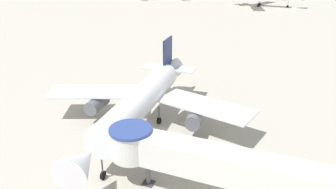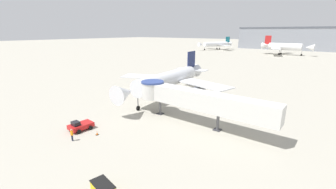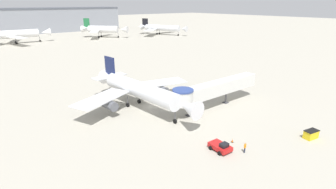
{
  "view_description": "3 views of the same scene",
  "coord_description": "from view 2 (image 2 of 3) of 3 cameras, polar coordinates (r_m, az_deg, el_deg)",
  "views": [
    {
      "loc": [
        14.87,
        -32.55,
        20.87
      ],
      "look_at": [
        1.02,
        1.65,
        5.2
      ],
      "focal_mm": 35.0,
      "sensor_mm": 36.0,
      "label": 1
    },
    {
      "loc": [
        27.54,
        -38.41,
        14.51
      ],
      "look_at": [
        2.43,
        -5.5,
        2.84
      ],
      "focal_mm": 24.0,
      "sensor_mm": 36.0,
      "label": 2
    },
    {
      "loc": [
        -30.58,
        -43.59,
        21.49
      ],
      "look_at": [
        -0.2,
        -6.18,
        4.52
      ],
      "focal_mm": 28.0,
      "sensor_mm": 36.0,
      "label": 3
    }
  ],
  "objects": [
    {
      "name": "ground_plane",
      "position": [
        49.44,
        1.62,
        -1.32
      ],
      "size": [
        800.0,
        800.0,
        0.0
      ],
      "primitive_type": "plane",
      "color": "#A8A393"
    },
    {
      "name": "main_airplane",
      "position": [
        50.7,
        0.31,
        3.84
      ],
      "size": [
        28.64,
        30.21,
        9.55
      ],
      "rotation": [
        0.0,
        0.0,
        0.08
      ],
      "color": "silver",
      "rests_on": "ground_plane"
    },
    {
      "name": "jet_bridge",
      "position": [
        36.06,
        6.07,
        -0.96
      ],
      "size": [
        23.82,
        4.09,
        5.88
      ],
      "rotation": [
        0.0,
        0.0,
        -0.01
      ],
      "color": "silver",
      "rests_on": "ground_plane"
    },
    {
      "name": "pushback_tug_red",
      "position": [
        36.95,
        -21.37,
        -7.37
      ],
      "size": [
        2.58,
        3.55,
        1.56
      ],
      "rotation": [
        0.0,
        0.0,
        -0.06
      ],
      "color": "red",
      "rests_on": "ground_plane"
    },
    {
      "name": "traffic_cone_starboard_wing",
      "position": [
        44.08,
        10.03,
        -3.24
      ],
      "size": [
        0.45,
        0.45,
        0.74
      ],
      "color": "black",
      "rests_on": "ground_plane"
    },
    {
      "name": "traffic_cone_apron_front",
      "position": [
        34.57,
        -17.57,
        -9.29
      ],
      "size": [
        0.39,
        0.39,
        0.64
      ],
      "color": "black",
      "rests_on": "ground_plane"
    },
    {
      "name": "ground_crew_marshaller",
      "position": [
        33.73,
        -23.24,
        -9.22
      ],
      "size": [
        0.36,
        0.24,
        1.74
      ],
      "rotation": [
        0.0,
        0.0,
        3.28
      ],
      "color": "#1E2338",
      "rests_on": "ground_plane"
    },
    {
      "name": "background_jet_teal_tail",
      "position": [
        191.85,
        12.21,
        12.41
      ],
      "size": [
        29.05,
        31.06,
        10.26
      ],
      "rotation": [
        0.0,
        0.0,
        -0.44
      ],
      "color": "silver",
      "rests_on": "ground_plane"
    },
    {
      "name": "background_jet_red_tail",
      "position": [
        163.66,
        27.39,
        10.76
      ],
      "size": [
        30.46,
        34.45,
        11.86
      ],
      "rotation": [
        0.0,
        0.0,
        1.53
      ],
      "color": "white",
      "rests_on": "ground_plane"
    },
    {
      "name": "terminal_building",
      "position": [
        213.71,
        35.51,
        11.43
      ],
      "size": [
        129.9,
        23.82,
        17.98
      ],
      "color": "gray",
      "rests_on": "ground_plane"
    }
  ]
}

